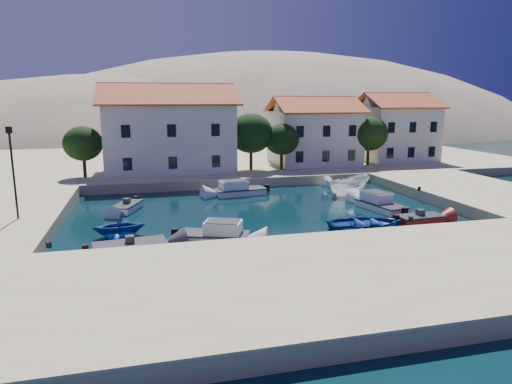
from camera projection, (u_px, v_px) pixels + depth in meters
ground at (301, 249)px, 27.78m from camera, size 400.00×400.00×0.00m
quay_south at (343, 278)px, 21.98m from camera, size 52.00×12.00×1.00m
quay_east at (474, 193)px, 42.08m from camera, size 11.00×20.00×1.00m
quay_west at (3, 220)px, 32.66m from camera, size 8.00×20.00×1.00m
quay_north at (224, 161)px, 64.28m from camera, size 80.00×36.00×1.00m
hills at (234, 197)px, 154.87m from camera, size 254.00×176.00×99.00m
building_left at (169, 127)px, 51.79m from camera, size 14.70×9.45×9.70m
building_mid at (314, 130)px, 57.18m from camera, size 10.50×8.40×8.30m
building_right at (396, 126)px, 60.94m from camera, size 9.45×8.40×8.80m
trees at (264, 136)px, 52.10m from camera, size 37.30×5.30×6.45m
lamppost at (12, 164)px, 30.27m from camera, size 0.35×0.25×6.22m
bollards at (320, 213)px, 31.90m from camera, size 29.36×9.56×0.30m
motorboat_grey_sw at (130, 248)px, 27.09m from camera, size 4.48×2.46×1.25m
cabin_cruiser_south at (214, 235)px, 29.04m from camera, size 4.79×3.39×1.60m
rowboat_south at (366, 229)px, 32.15m from camera, size 5.57×4.10×1.12m
motorboat_red_se at (420, 220)px, 33.51m from camera, size 3.56×1.73×1.25m
cabin_cruiser_east at (381, 205)px, 37.51m from camera, size 2.75×4.99×1.60m
boat_east at (349, 195)px, 43.63m from camera, size 5.47×3.64×1.98m
motorboat_white_ne at (343, 186)px, 46.34m from camera, size 2.51×3.63×1.25m
rowboat_west at (120, 236)px, 30.45m from camera, size 3.62×3.21×1.77m
motorboat_white_west at (127, 207)px, 37.31m from camera, size 2.67×3.78×1.25m
cabin_cruiser_north at (240, 190)px, 43.55m from camera, size 5.04×2.68×1.60m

